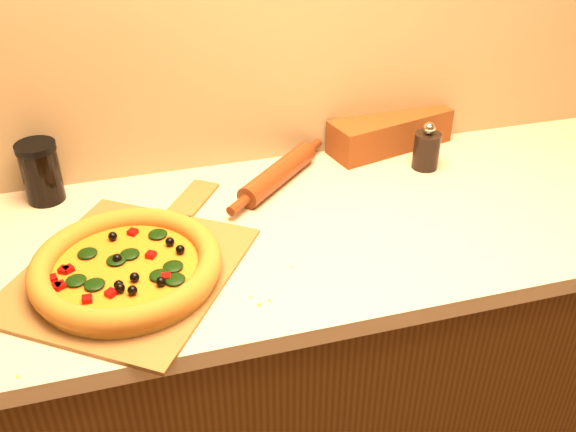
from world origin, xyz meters
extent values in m
cube|color=#47280F|center=(0.00, 1.43, 0.43)|extent=(2.80, 0.65, 0.86)
cube|color=beige|center=(0.00, 1.43, 0.88)|extent=(2.84, 0.68, 0.04)
cube|color=brown|center=(-0.41, 1.34, 0.90)|extent=(0.59, 0.60, 0.01)
cube|color=brown|center=(-0.24, 1.58, 0.90)|extent=(0.16, 0.19, 0.01)
cylinder|color=#BA8C2E|center=(-0.41, 1.32, 0.92)|extent=(0.36, 0.36, 0.02)
cylinder|color=orange|center=(-0.41, 1.32, 0.93)|extent=(0.30, 0.30, 0.01)
torus|color=#955C1B|center=(-0.41, 1.32, 0.94)|extent=(0.38, 0.38, 0.05)
ellipsoid|color=black|center=(-0.35, 1.36, 0.94)|extent=(0.04, 0.04, 0.01)
sphere|color=black|center=(-0.45, 1.30, 0.95)|extent=(0.02, 0.02, 0.02)
cube|color=#8F0506|center=(-0.38, 1.27, 0.94)|extent=(0.02, 0.02, 0.01)
cylinder|color=black|center=(0.37, 1.59, 0.95)|extent=(0.07, 0.07, 0.10)
sphere|color=silver|center=(0.37, 1.59, 1.01)|extent=(0.03, 0.03, 0.03)
cylinder|color=#58270F|center=(-0.02, 1.61, 0.93)|extent=(0.24, 0.23, 0.06)
cylinder|color=#58270F|center=(0.11, 1.73, 0.93)|extent=(0.06, 0.06, 0.02)
cylinder|color=#58270F|center=(-0.14, 1.50, 0.93)|extent=(0.06, 0.06, 0.02)
cube|color=brown|center=(0.33, 1.73, 0.95)|extent=(0.36, 0.19, 0.09)
cylinder|color=black|center=(-0.57, 1.69, 0.97)|extent=(0.09, 0.09, 0.13)
cylinder|color=black|center=(-0.57, 1.69, 1.04)|extent=(0.09, 0.09, 0.02)
camera|label=1|loc=(-0.37, 0.27, 1.71)|focal=40.00mm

